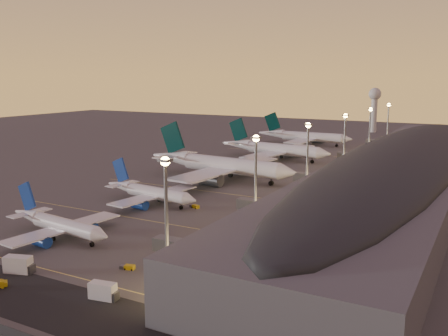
{
  "coord_description": "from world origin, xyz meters",
  "views": [
    {
      "loc": [
        89.7,
        -115.19,
        40.6
      ],
      "look_at": [
        2.0,
        45.0,
        7.0
      ],
      "focal_mm": 40.0,
      "sensor_mm": 36.0,
      "label": 1
    }
  ],
  "objects_px": {
    "airliner_narrow_north": "(150,192)",
    "baggage_tug_b": "(159,258)",
    "airliner_wide_near": "(219,165)",
    "catering_truck_b": "(104,292)",
    "radar_tower": "(375,102)",
    "baggage_tug_a": "(128,267)",
    "airliner_wide_mid": "(274,149)",
    "baggage_tug_c": "(195,206)",
    "airliner_narrow_south": "(58,224)",
    "catering_truck_a": "(20,265)",
    "airliner_wide_far": "(304,137)",
    "baggage_tug_d": "(223,240)"
  },
  "relations": [
    {
      "from": "airliner_narrow_south",
      "to": "airliner_wide_far",
      "type": "bearing_deg",
      "value": 97.98
    },
    {
      "from": "airliner_wide_mid",
      "to": "baggage_tug_b",
      "type": "xyz_separation_m",
      "value": [
        32.37,
        -141.04,
        -4.5
      ]
    },
    {
      "from": "airliner_narrow_north",
      "to": "baggage_tug_b",
      "type": "relative_size",
      "value": 9.1
    },
    {
      "from": "airliner_wide_mid",
      "to": "catering_truck_a",
      "type": "distance_m",
      "value": 161.38
    },
    {
      "from": "airliner_narrow_north",
      "to": "airliner_wide_far",
      "type": "xyz_separation_m",
      "value": [
        -4.64,
        158.9,
        1.31
      ]
    },
    {
      "from": "radar_tower",
      "to": "catering_truck_a",
      "type": "bearing_deg",
      "value": -91.03
    },
    {
      "from": "baggage_tug_a",
      "to": "baggage_tug_c",
      "type": "xyz_separation_m",
      "value": [
        -14.3,
        49.8,
        0.03
      ]
    },
    {
      "from": "catering_truck_b",
      "to": "baggage_tug_d",
      "type": "distance_m",
      "value": 38.69
    },
    {
      "from": "airliner_wide_mid",
      "to": "baggage_tug_c",
      "type": "height_order",
      "value": "airliner_wide_mid"
    },
    {
      "from": "airliner_wide_mid",
      "to": "baggage_tug_c",
      "type": "xyz_separation_m",
      "value": [
        15.45,
        -98.83,
        -4.59
      ]
    },
    {
      "from": "radar_tower",
      "to": "catering_truck_b",
      "type": "height_order",
      "value": "radar_tower"
    },
    {
      "from": "airliner_narrow_north",
      "to": "catering_truck_a",
      "type": "distance_m",
      "value": 61.5
    },
    {
      "from": "airliner_wide_far",
      "to": "radar_tower",
      "type": "xyz_separation_m",
      "value": [
        21.82,
        89.6,
        16.99
      ]
    },
    {
      "from": "catering_truck_a",
      "to": "baggage_tug_a",
      "type": "bearing_deg",
      "value": 15.72
    },
    {
      "from": "catering_truck_b",
      "to": "baggage_tug_d",
      "type": "relative_size",
      "value": 1.35
    },
    {
      "from": "baggage_tug_a",
      "to": "baggage_tug_d",
      "type": "bearing_deg",
      "value": 56.24
    },
    {
      "from": "catering_truck_a",
      "to": "airliner_wide_near",
      "type": "bearing_deg",
      "value": 78.41
    },
    {
      "from": "airliner_wide_near",
      "to": "catering_truck_b",
      "type": "bearing_deg",
      "value": -66.53
    },
    {
      "from": "airliner_narrow_north",
      "to": "catering_truck_a",
      "type": "height_order",
      "value": "airliner_narrow_north"
    },
    {
      "from": "airliner_narrow_north",
      "to": "radar_tower",
      "type": "xyz_separation_m",
      "value": [
        17.19,
        248.5,
        18.3
      ]
    },
    {
      "from": "airliner_wide_near",
      "to": "airliner_wide_mid",
      "type": "xyz_separation_m",
      "value": [
        0.22,
        55.14,
        -0.62
      ]
    },
    {
      "from": "airliner_wide_mid",
      "to": "catering_truck_b",
      "type": "bearing_deg",
      "value": -70.3
    },
    {
      "from": "baggage_tug_b",
      "to": "catering_truck_a",
      "type": "bearing_deg",
      "value": -170.12
    },
    {
      "from": "airliner_wide_near",
      "to": "catering_truck_a",
      "type": "relative_size",
      "value": 10.29
    },
    {
      "from": "airliner_wide_mid",
      "to": "baggage_tug_c",
      "type": "relative_size",
      "value": 16.82
    },
    {
      "from": "airliner_narrow_south",
      "to": "baggage_tug_d",
      "type": "height_order",
      "value": "airliner_narrow_south"
    },
    {
      "from": "baggage_tug_c",
      "to": "catering_truck_a",
      "type": "bearing_deg",
      "value": -76.51
    },
    {
      "from": "airliner_narrow_south",
      "to": "radar_tower",
      "type": "relative_size",
      "value": 1.13
    },
    {
      "from": "airliner_narrow_north",
      "to": "baggage_tug_a",
      "type": "relative_size",
      "value": 11.3
    },
    {
      "from": "airliner_wide_far",
      "to": "baggage_tug_a",
      "type": "relative_size",
      "value": 17.25
    },
    {
      "from": "airliner_narrow_south",
      "to": "airliner_narrow_north",
      "type": "distance_m",
      "value": 39.5
    },
    {
      "from": "catering_truck_b",
      "to": "baggage_tug_d",
      "type": "height_order",
      "value": "catering_truck_b"
    },
    {
      "from": "radar_tower",
      "to": "airliner_wide_near",
      "type": "bearing_deg",
      "value": -94.73
    },
    {
      "from": "airliner_narrow_north",
      "to": "radar_tower",
      "type": "bearing_deg",
      "value": 93.34
    },
    {
      "from": "baggage_tug_a",
      "to": "radar_tower",
      "type": "bearing_deg",
      "value": 79.44
    },
    {
      "from": "airliner_narrow_south",
      "to": "baggage_tug_c",
      "type": "xyz_separation_m",
      "value": [
        15.25,
        41.27,
        -2.93
      ]
    },
    {
      "from": "baggage_tug_a",
      "to": "baggage_tug_b",
      "type": "distance_m",
      "value": 8.03
    },
    {
      "from": "airliner_wide_far",
      "to": "radar_tower",
      "type": "height_order",
      "value": "radar_tower"
    },
    {
      "from": "airliner_narrow_south",
      "to": "airliner_wide_far",
      "type": "relative_size",
      "value": 0.62
    },
    {
      "from": "airliner_wide_near",
      "to": "baggage_tug_a",
      "type": "relative_size",
      "value": 20.12
    },
    {
      "from": "airliner_narrow_north",
      "to": "baggage_tug_c",
      "type": "relative_size",
      "value": 10.61
    },
    {
      "from": "airliner_narrow_north",
      "to": "baggage_tug_d",
      "type": "distance_m",
      "value": 46.06
    },
    {
      "from": "catering_truck_a",
      "to": "airliner_wide_far",
      "type": "bearing_deg",
      "value": 76.59
    },
    {
      "from": "airliner_wide_near",
      "to": "baggage_tug_c",
      "type": "bearing_deg",
      "value": -65.17
    },
    {
      "from": "airliner_wide_mid",
      "to": "radar_tower",
      "type": "bearing_deg",
      "value": 91.01
    },
    {
      "from": "airliner_narrow_south",
      "to": "baggage_tug_b",
      "type": "height_order",
      "value": "airliner_narrow_south"
    },
    {
      "from": "radar_tower",
      "to": "baggage_tug_c",
      "type": "distance_m",
      "value": 247.65
    },
    {
      "from": "airliner_narrow_north",
      "to": "catering_truck_a",
      "type": "bearing_deg",
      "value": -71.81
    },
    {
      "from": "radar_tower",
      "to": "baggage_tug_b",
      "type": "height_order",
      "value": "radar_tower"
    },
    {
      "from": "airliner_wide_mid",
      "to": "catering_truck_b",
      "type": "relative_size",
      "value": 10.55
    }
  ]
}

